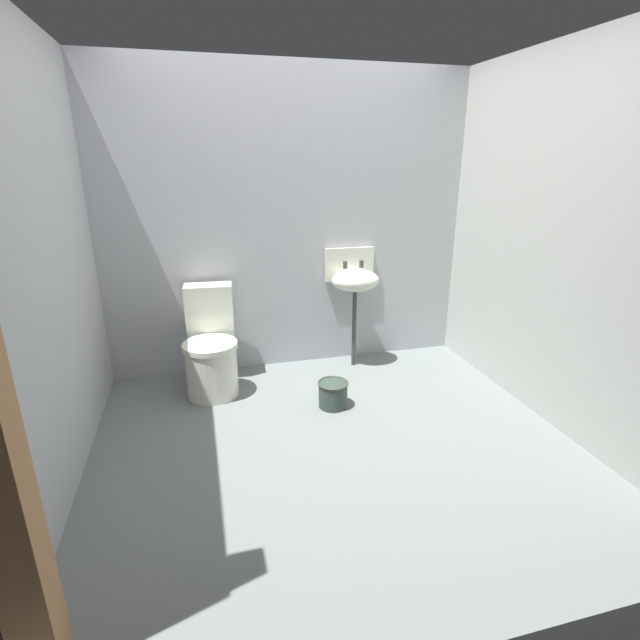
# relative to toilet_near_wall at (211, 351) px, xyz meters

# --- Properties ---
(ground_plane) EXTENTS (3.35, 2.89, 0.08)m
(ground_plane) POSITION_rel_toilet_near_wall_xyz_m (0.70, -0.90, -0.36)
(ground_plane) COLOR slate
(wall_back) EXTENTS (3.35, 0.10, 2.38)m
(wall_back) POSITION_rel_toilet_near_wall_xyz_m (0.70, 0.40, 0.87)
(wall_back) COLOR #AAAEB3
(wall_back) RESTS_ON ground
(wall_left) EXTENTS (0.10, 2.69, 2.38)m
(wall_left) POSITION_rel_toilet_near_wall_xyz_m (-0.83, -0.80, 0.87)
(wall_left) COLOR #A8ABAD
(wall_left) RESTS_ON ground
(wall_right) EXTENTS (0.10, 2.69, 2.38)m
(wall_right) POSITION_rel_toilet_near_wall_xyz_m (2.22, -0.80, 0.87)
(wall_right) COLOR #B1B5AC
(wall_right) RESTS_ON ground
(toilet_near_wall) EXTENTS (0.43, 0.62, 0.78)m
(toilet_near_wall) POSITION_rel_toilet_near_wall_xyz_m (0.00, 0.00, 0.00)
(toilet_near_wall) COLOR silver
(toilet_near_wall) RESTS_ON ground
(sink) EXTENTS (0.42, 0.35, 0.99)m
(sink) POSITION_rel_toilet_near_wall_xyz_m (1.19, 0.19, 0.43)
(sink) COLOR #324038
(sink) RESTS_ON ground
(bucket) EXTENTS (0.22, 0.22, 0.19)m
(bucket) POSITION_rel_toilet_near_wall_xyz_m (0.82, -0.49, -0.22)
(bucket) COLOR #324038
(bucket) RESTS_ON ground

